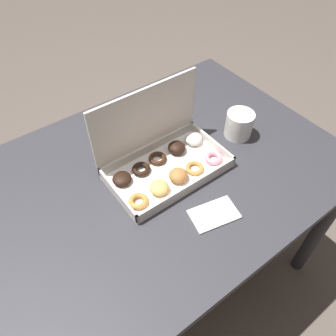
% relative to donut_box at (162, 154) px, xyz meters
% --- Properties ---
extents(ground_plane, '(8.00, 8.00, 0.00)m').
position_rel_donut_box_xyz_m(ground_plane, '(-0.03, -0.01, -0.78)').
color(ground_plane, '#564C44').
extents(dining_table, '(1.21, 0.85, 0.73)m').
position_rel_donut_box_xyz_m(dining_table, '(-0.03, -0.01, -0.15)').
color(dining_table, '#2D2D33').
rests_on(dining_table, ground_plane).
extents(donut_box, '(0.38, 0.23, 0.25)m').
position_rel_donut_box_xyz_m(donut_box, '(0.00, 0.00, 0.00)').
color(donut_box, white).
rests_on(donut_box, dining_table).
extents(coffee_mug, '(0.10, 0.10, 0.09)m').
position_rel_donut_box_xyz_m(coffee_mug, '(0.30, -0.04, -0.00)').
color(coffee_mug, white).
rests_on(coffee_mug, dining_table).
extents(paper_napkin, '(0.15, 0.11, 0.01)m').
position_rel_donut_box_xyz_m(paper_napkin, '(0.00, -0.25, -0.05)').
color(paper_napkin, white).
rests_on(paper_napkin, dining_table).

